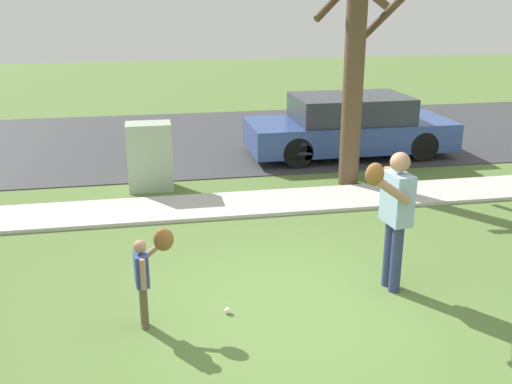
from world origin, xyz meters
TOP-DOWN VIEW (x-y plane):
  - ground_plane at (0.00, 3.50)m, footprint 48.00×48.00m
  - sidewalk_strip at (0.00, 3.60)m, footprint 36.00×1.20m
  - road_surface at (0.00, 8.60)m, footprint 36.00×6.80m
  - person_adult at (1.26, 0.31)m, footprint 0.69×0.70m
  - person_child at (-1.61, 0.04)m, footprint 0.45×0.44m
  - baseball at (-0.75, 0.09)m, footprint 0.07×0.07m
  - utility_cabinet at (-1.51, 4.84)m, footprint 0.81×0.53m
  - street_tree_near at (2.20, 4.45)m, footprint 1.84×1.88m
  - parked_wagon_blue at (2.89, 6.45)m, footprint 4.50×1.80m

SIDE VIEW (x-z plane):
  - ground_plane at x=0.00m, z-range 0.00..0.00m
  - road_surface at x=0.00m, z-range 0.00..0.02m
  - sidewalk_strip at x=0.00m, z-range 0.00..0.06m
  - baseball at x=-0.75m, z-range 0.00..0.07m
  - utility_cabinet at x=-1.51m, z-range 0.00..1.24m
  - parked_wagon_blue at x=2.89m, z-range 0.00..1.32m
  - person_child at x=-1.61m, z-range 0.16..1.21m
  - person_adult at x=1.26m, z-range 0.20..1.92m
  - street_tree_near at x=2.20m, z-range 0.16..4.82m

